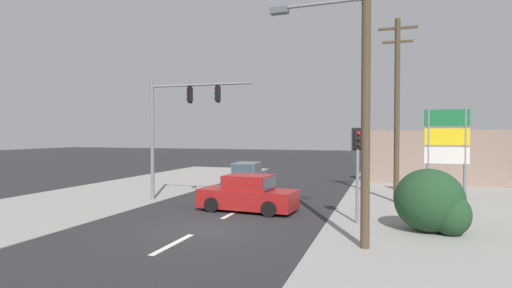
# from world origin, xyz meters

# --- Properties ---
(ground_plane) EXTENTS (140.00, 140.00, 0.00)m
(ground_plane) POSITION_xyz_m (0.00, 0.00, 0.00)
(ground_plane) COLOR #28282B
(lane_dash_near) EXTENTS (0.20, 2.40, 0.01)m
(lane_dash_near) POSITION_xyz_m (0.00, -2.00, 0.00)
(lane_dash_near) COLOR silver
(lane_dash_near) RESTS_ON ground
(lane_dash_mid) EXTENTS (0.20, 2.40, 0.01)m
(lane_dash_mid) POSITION_xyz_m (0.00, 3.00, 0.00)
(lane_dash_mid) COLOR silver
(lane_dash_mid) RESTS_ON ground
(lane_dash_far) EXTENTS (0.20, 2.40, 0.01)m
(lane_dash_far) POSITION_xyz_m (0.00, 8.00, 0.00)
(lane_dash_far) COLOR silver
(lane_dash_far) RESTS_ON ground
(kerb_right_verge) EXTENTS (10.00, 44.00, 0.02)m
(kerb_right_verge) POSITION_xyz_m (9.00, 2.00, 0.01)
(kerb_right_verge) COLOR gray
(kerb_right_verge) RESTS_ON ground
(kerb_left_verge) EXTENTS (8.00, 40.00, 0.02)m
(kerb_left_verge) POSITION_xyz_m (-8.50, 4.00, 0.01)
(kerb_left_verge) COLOR gray
(kerb_left_verge) RESTS_ON ground
(utility_pole_foreground_right) EXTENTS (3.78, 0.40, 10.00)m
(utility_pole_foreground_right) POSITION_xyz_m (5.41, -0.69, 5.36)
(utility_pole_foreground_right) COLOR #4C3D2B
(utility_pole_foreground_right) RESTS_ON ground
(utility_pole_midground_right) EXTENTS (1.80, 0.26, 8.88)m
(utility_pole_midground_right) POSITION_xyz_m (6.59, 7.91, 4.68)
(utility_pole_midground_right) COLOR #4C3D2B
(utility_pole_midground_right) RESTS_ON ground
(traffic_signal_mast) EXTENTS (5.29, 0.48, 6.00)m
(traffic_signal_mast) POSITION_xyz_m (-3.77, 4.87, 4.15)
(traffic_signal_mast) COLOR slate
(traffic_signal_mast) RESTS_ON ground
(pedestal_signal_right_kerb) EXTENTS (0.43, 0.31, 3.56)m
(pedestal_signal_right_kerb) POSITION_xyz_m (5.11, 2.55, 2.42)
(pedestal_signal_right_kerb) COLOR slate
(pedestal_signal_right_kerb) RESTS_ON ground
(shopping_plaza_sign) EXTENTS (2.10, 0.16, 4.60)m
(shopping_plaza_sign) POSITION_xyz_m (9.02, 9.56, 2.98)
(shopping_plaza_sign) COLOR slate
(shopping_plaza_sign) RESTS_ON ground
(roadside_bush) EXTENTS (2.40, 2.05, 2.16)m
(roadside_bush) POSITION_xyz_m (7.61, 1.98, 1.02)
(roadside_bush) COLOR #1E4223
(roadside_bush) RESTS_ON ground
(shopfront_wall_far) EXTENTS (12.00, 1.00, 3.60)m
(shopfront_wall_far) POSITION_xyz_m (11.00, 16.00, 1.80)
(shopfront_wall_far) COLOR gray
(shopfront_wall_far) RESTS_ON ground
(sedan_crossing_left) EXTENTS (4.34, 2.12, 1.56)m
(sedan_crossing_left) POSITION_xyz_m (0.43, 3.64, 0.70)
(sedan_crossing_left) COLOR maroon
(sedan_crossing_left) RESTS_ON ground
(hatchback_kerbside_parked) EXTENTS (1.95, 3.72, 1.53)m
(hatchback_kerbside_parked) POSITION_xyz_m (-2.29, 11.40, 0.70)
(hatchback_kerbside_parked) COLOR slate
(hatchback_kerbside_parked) RESTS_ON ground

